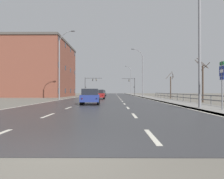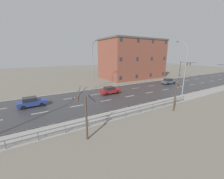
{
  "view_description": "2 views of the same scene",
  "coord_description": "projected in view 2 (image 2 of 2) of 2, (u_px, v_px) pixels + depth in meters",
  "views": [
    {
      "loc": [
        1.22,
        -4.37,
        1.35
      ],
      "look_at": [
        0.71,
        62.46,
        1.83
      ],
      "focal_mm": 34.97,
      "sensor_mm": 36.0,
      "label": 1
    },
    {
      "loc": [
        23.81,
        17.56,
        8.21
      ],
      "look_at": [
        0.0,
        31.64,
        1.25
      ],
      "focal_mm": 22.58,
      "sensor_mm": 36.0,
      "label": 2
    }
  ],
  "objects": [
    {
      "name": "brick_building",
      "position": [
        132.0,
        59.0,
        49.99
      ],
      "size": [
        13.11,
        21.14,
        13.27
      ],
      "color": "brown",
      "rests_on": "ground"
    },
    {
      "name": "car_mid_centre",
      "position": [
        168.0,
        81.0,
        39.76
      ],
      "size": [
        1.97,
        4.17,
        1.57
      ],
      "rotation": [
        0.0,
        0.0,
        -0.04
      ],
      "color": "#474C51",
      "rests_on": "ground"
    },
    {
      "name": "street_lamp_left_bank",
      "position": [
        93.0,
        66.0,
        33.3
      ],
      "size": [
        2.6,
        0.24,
        11.17
      ],
      "color": "slate",
      "rests_on": "ground"
    },
    {
      "name": "bare_tree_near",
      "position": [
        86.0,
        115.0,
        13.41
      ],
      "size": [
        1.67,
        1.81,
        5.31
      ],
      "color": "#423328",
      "rests_on": "ground"
    },
    {
      "name": "guardrail",
      "position": [
        88.0,
        122.0,
        16.0
      ],
      "size": [
        0.07,
        35.9,
        1.0
      ],
      "color": "#515459",
      "rests_on": "ground"
    },
    {
      "name": "bare_tree_mid",
      "position": [
        175.0,
        96.0,
        20.45
      ],
      "size": [
        1.38,
        1.44,
        4.92
      ],
      "color": "#423328",
      "rests_on": "ground"
    },
    {
      "name": "car_far_right",
      "position": [
        110.0,
        90.0,
        29.74
      ],
      "size": [
        1.89,
        4.13,
        1.57
      ],
      "rotation": [
        0.0,
        0.0,
        -0.02
      ],
      "color": "maroon",
      "rests_on": "ground"
    },
    {
      "name": "ground_plane",
      "position": [
        166.0,
        87.0,
        36.92
      ],
      "size": [
        160.0,
        160.0,
        0.12
      ],
      "color": "#666056"
    },
    {
      "name": "road_asphalt_strip",
      "position": [
        192.0,
        82.0,
        42.83
      ],
      "size": [
        14.0,
        120.0,
        0.03
      ],
      "color": "#303033",
      "rests_on": "ground"
    },
    {
      "name": "traffic_signal_left",
      "position": [
        184.0,
        66.0,
        49.79
      ],
      "size": [
        5.52,
        0.36,
        5.71
      ],
      "color": "#38383A",
      "rests_on": "ground"
    },
    {
      "name": "street_lamp_midground",
      "position": [
        184.0,
        70.0,
        27.2
      ],
      "size": [
        2.6,
        0.24,
        10.68
      ],
      "color": "slate",
      "rests_on": "ground"
    },
    {
      "name": "car_far_left",
      "position": [
        31.0,
        102.0,
        22.48
      ],
      "size": [
        1.99,
        4.18,
        1.57
      ],
      "rotation": [
        0.0,
        0.0,
        0.05
      ],
      "color": "navy",
      "rests_on": "ground"
    }
  ]
}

